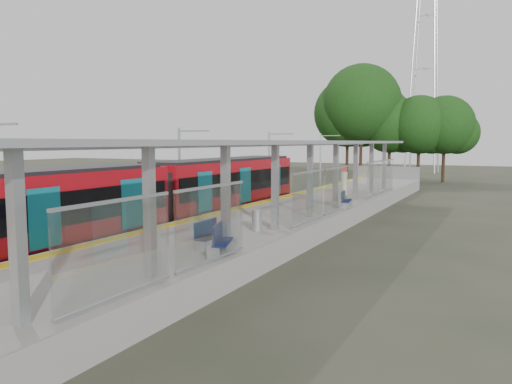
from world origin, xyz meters
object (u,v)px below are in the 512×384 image
(bench_near, at_px, (220,239))
(bench_far, at_px, (345,199))
(train, at_px, (149,197))
(bench_mid, at_px, (208,234))
(info_pillar_far, at_px, (344,183))
(litter_bin, at_px, (257,221))

(bench_near, xyz_separation_m, bench_far, (0.22, 12.82, -0.04))
(train, relative_size, bench_near, 17.84)
(bench_near, height_order, bench_mid, bench_near)
(bench_mid, xyz_separation_m, info_pillar_far, (-0.95, 18.78, 0.29))
(train, xyz_separation_m, bench_mid, (6.05, -4.39, -0.54))
(bench_mid, height_order, bench_far, bench_mid)
(train, bearing_deg, bench_far, 47.62)
(info_pillar_far, xyz_separation_m, litter_bin, (0.89, -15.00, -0.37))
(train, height_order, bench_mid, train)
(bench_near, bearing_deg, bench_far, 68.58)
(train, xyz_separation_m, bench_near, (6.90, -5.02, -0.52))
(info_pillar_far, distance_m, litter_bin, 15.03)
(bench_near, distance_m, bench_mid, 1.06)
(bench_far, distance_m, litter_bin, 8.48)
(train, xyz_separation_m, info_pillar_far, (5.09, 14.40, -0.25))
(train, distance_m, info_pillar_far, 15.27)
(litter_bin, bearing_deg, train, 174.23)
(train, height_order, bench_near, train)
(bench_mid, bearing_deg, bench_far, 82.67)
(train, height_order, bench_far, train)
(bench_mid, height_order, litter_bin, bench_mid)
(litter_bin, bearing_deg, bench_far, 82.28)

